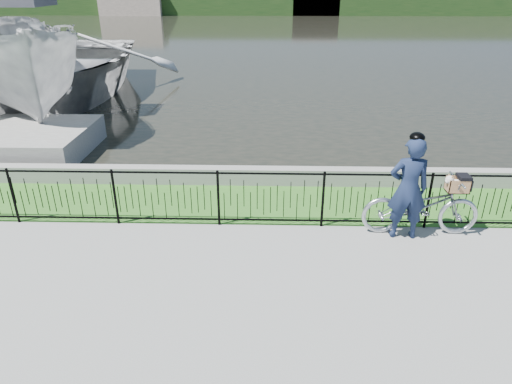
{
  "coord_description": "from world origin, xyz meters",
  "views": [
    {
      "loc": [
        -0.07,
        -6.24,
        4.4
      ],
      "look_at": [
        -0.26,
        1.0,
        1.0
      ],
      "focal_mm": 32.0,
      "sensor_mm": 36.0,
      "label": 1
    }
  ],
  "objects_px": {
    "bicycle_rig": "(421,206)",
    "cyclist": "(408,188)",
    "boat_near": "(24,64)",
    "boat_far": "(48,67)"
  },
  "relations": [
    {
      "from": "bicycle_rig",
      "to": "boat_near",
      "type": "relative_size",
      "value": 0.23
    },
    {
      "from": "cyclist",
      "to": "boat_near",
      "type": "height_order",
      "value": "boat_near"
    },
    {
      "from": "bicycle_rig",
      "to": "boat_near",
      "type": "bearing_deg",
      "value": 145.65
    },
    {
      "from": "bicycle_rig",
      "to": "boat_far",
      "type": "height_order",
      "value": "boat_far"
    },
    {
      "from": "cyclist",
      "to": "boat_far",
      "type": "distance_m",
      "value": 15.34
    },
    {
      "from": "bicycle_rig",
      "to": "cyclist",
      "type": "relative_size",
      "value": 1.07
    },
    {
      "from": "boat_near",
      "to": "boat_far",
      "type": "bearing_deg",
      "value": 102.28
    },
    {
      "from": "cyclist",
      "to": "boat_far",
      "type": "bearing_deg",
      "value": 136.78
    },
    {
      "from": "cyclist",
      "to": "boat_near",
      "type": "distance_m",
      "value": 13.0
    },
    {
      "from": "bicycle_rig",
      "to": "cyclist",
      "type": "distance_m",
      "value": 0.55
    }
  ]
}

